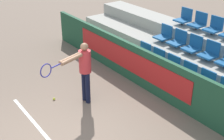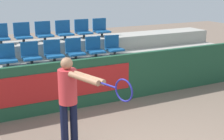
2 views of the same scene
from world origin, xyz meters
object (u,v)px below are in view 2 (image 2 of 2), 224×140
object	(u,v)px
stadium_chair_3	(87,72)
stadium_chair_6	(7,57)
stadium_chair_5	(128,67)
stadium_chair_0	(14,82)
stadium_chair_1	(40,78)
stadium_chair_12	(0,36)
tennis_player	(71,96)
stadium_chair_9	(75,50)
stadium_chair_14	(44,33)
stadium_chair_10	(95,48)
stadium_chair_4	(108,69)
stadium_chair_13	(23,34)
stadium_chair_7	(31,54)
stadium_chair_2	(64,75)
stadium_chair_15	(64,31)
stadium_chair_11	(114,46)
stadium_chair_16	(83,30)
stadium_chair_8	(53,52)
stadium_chair_17	(101,29)

from	to	relation	value
stadium_chair_3	stadium_chair_6	bearing A→B (deg)	153.99
stadium_chair_5	stadium_chair_6	xyz separation A→B (m)	(-2.97, 0.87, 0.40)
stadium_chair_0	stadium_chair_1	bearing A→B (deg)	0.00
stadium_chair_12	tennis_player	size ratio (longest dim) A/B	0.33
stadium_chair_9	stadium_chair_3	bearing A→B (deg)	-90.00
stadium_chair_9	stadium_chair_14	xyz separation A→B (m)	(-0.59, 0.87, 0.40)
stadium_chair_0	stadium_chair_10	bearing A→B (deg)	20.10
stadium_chair_3	stadium_chair_12	xyz separation A→B (m)	(-1.78, 1.74, 0.81)
stadium_chair_0	stadium_chair_4	distance (m)	2.37
stadium_chair_3	stadium_chair_13	distance (m)	2.25
stadium_chair_7	stadium_chair_14	bearing A→B (deg)	55.66
stadium_chair_4	stadium_chair_12	world-z (taller)	stadium_chair_12
stadium_chair_3	stadium_chair_10	bearing A→B (deg)	55.66
stadium_chair_14	stadium_chair_2	bearing A→B (deg)	-90.00
stadium_chair_0	stadium_chair_5	xyz separation A→B (m)	(2.97, 0.00, 0.00)
stadium_chair_14	stadium_chair_15	distance (m)	0.59
stadium_chair_7	tennis_player	size ratio (longest dim) A/B	0.33
stadium_chair_13	stadium_chair_15	xyz separation A→B (m)	(1.19, 0.00, 0.00)
stadium_chair_4	stadium_chair_1	bearing A→B (deg)	180.00
stadium_chair_2	tennis_player	xyz separation A→B (m)	(-0.68, -2.43, 0.38)
stadium_chair_13	tennis_player	world-z (taller)	stadium_chair_13
stadium_chair_0	stadium_chair_13	size ratio (longest dim) A/B	1.00
stadium_chair_11	stadium_chair_14	distance (m)	2.02
stadium_chair_6	stadium_chair_16	distance (m)	2.56
stadium_chair_5	stadium_chair_13	bearing A→B (deg)	143.80
stadium_chair_4	stadium_chair_15	xyz separation A→B (m)	(-0.59, 1.74, 0.81)
stadium_chair_3	stadium_chair_8	xyz separation A→B (m)	(-0.59, 0.87, 0.40)
stadium_chair_4	stadium_chair_16	bearing A→B (deg)	90.00
stadium_chair_2	stadium_chair_17	distance (m)	2.61
stadium_chair_17	stadium_chair_3	bearing A→B (deg)	-124.34
stadium_chair_8	stadium_chair_15	size ratio (longest dim) A/B	1.00
stadium_chair_3	stadium_chair_9	xyz separation A→B (m)	(0.00, 0.87, 0.40)
stadium_chair_2	stadium_chair_13	world-z (taller)	stadium_chair_13
stadium_chair_4	stadium_chair_16	world-z (taller)	stadium_chair_16
stadium_chair_14	tennis_player	bearing A→B (deg)	-99.21
tennis_player	stadium_chair_16	bearing A→B (deg)	48.38
stadium_chair_3	stadium_chair_17	bearing A→B (deg)	55.66
stadium_chair_16	tennis_player	xyz separation A→B (m)	(-1.86, -4.17, -0.42)
stadium_chair_4	stadium_chair_10	world-z (taller)	stadium_chair_10
stadium_chair_17	tennis_player	distance (m)	4.86
stadium_chair_1	stadium_chair_3	bearing A→B (deg)	0.00
stadium_chair_0	stadium_chair_4	world-z (taller)	same
stadium_chair_12	stadium_chair_1	bearing A→B (deg)	-71.14
stadium_chair_0	stadium_chair_2	size ratio (longest dim) A/B	1.00
stadium_chair_15	stadium_chair_17	size ratio (longest dim) A/B	1.00
stadium_chair_14	stadium_chair_0	bearing A→B (deg)	-124.34
stadium_chair_3	stadium_chair_11	world-z (taller)	stadium_chair_11
stadium_chair_2	stadium_chair_6	size ratio (longest dim) A/B	1.00
stadium_chair_10	stadium_chair_13	distance (m)	2.02
stadium_chair_7	stadium_chair_1	bearing A→B (deg)	-90.00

